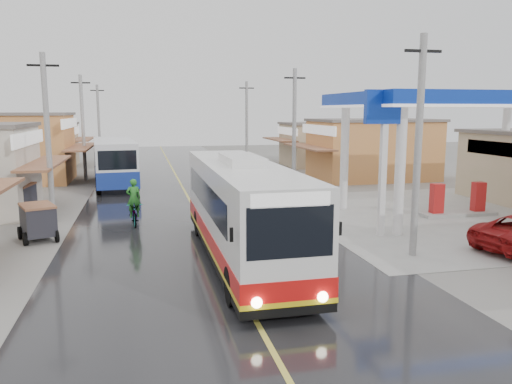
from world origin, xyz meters
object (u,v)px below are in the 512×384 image
at_px(coach_bus, 241,210).
at_px(tricycle_near, 38,220).
at_px(cyclist, 134,210).
at_px(tricycle_far, 18,198).
at_px(second_bus, 114,161).

distance_m(coach_bus, tricycle_near, 8.99).
height_order(coach_bus, tricycle_near, coach_bus).
bearing_deg(tricycle_near, coach_bus, -51.19).
bearing_deg(cyclist, tricycle_near, -157.98).
xyz_separation_m(coach_bus, tricycle_near, (-7.72, 4.51, -0.96)).
relative_size(coach_bus, tricycle_far, 5.38).
bearing_deg(coach_bus, second_bus, 105.12).
xyz_separation_m(coach_bus, cyclist, (-3.85, 6.46, -1.09)).
bearing_deg(tricycle_near, cyclist, 5.87).
bearing_deg(coach_bus, tricycle_near, 149.53).
height_order(second_bus, tricycle_near, second_bus).
bearing_deg(second_bus, coach_bus, -79.98).
bearing_deg(second_bus, tricycle_near, -104.27).
distance_m(tricycle_near, tricycle_far, 5.91).
bearing_deg(second_bus, tricycle_far, -119.95).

